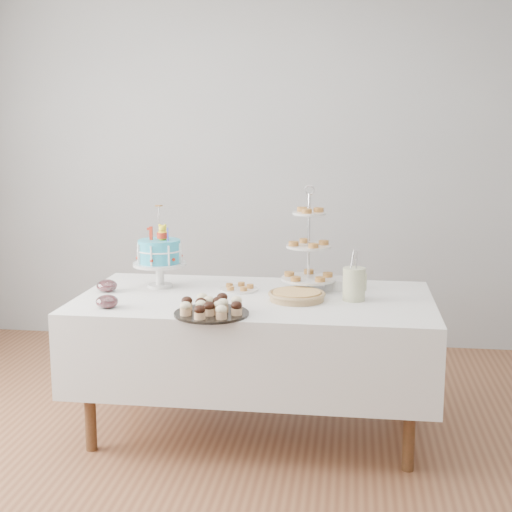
# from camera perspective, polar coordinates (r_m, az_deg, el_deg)

# --- Properties ---
(floor) EXTENTS (5.00, 5.00, 0.00)m
(floor) POSITION_cam_1_polar(r_m,az_deg,el_deg) (3.87, -0.73, -15.50)
(floor) COLOR brown
(floor) RESTS_ON ground
(walls) EXTENTS (5.04, 4.04, 2.70)m
(walls) POSITION_cam_1_polar(r_m,az_deg,el_deg) (3.49, -0.78, 4.84)
(walls) COLOR #96999B
(walls) RESTS_ON floor
(table) EXTENTS (1.92, 1.02, 0.77)m
(table) POSITION_cam_1_polar(r_m,az_deg,el_deg) (3.94, -0.09, -6.49)
(table) COLOR silver
(table) RESTS_ON floor
(birthday_cake) EXTENTS (0.31, 0.31, 0.47)m
(birthday_cake) POSITION_cam_1_polar(r_m,az_deg,el_deg) (4.12, -7.71, -0.74)
(birthday_cake) COLOR silver
(birthday_cake) RESTS_ON table
(cupcake_tray) EXTENTS (0.37, 0.37, 0.08)m
(cupcake_tray) POSITION_cam_1_polar(r_m,az_deg,el_deg) (3.52, -3.59, -4.06)
(cupcake_tray) COLOR black
(cupcake_tray) RESTS_ON table
(pie) EXTENTS (0.31, 0.31, 0.05)m
(pie) POSITION_cam_1_polar(r_m,az_deg,el_deg) (3.81, 3.28, -3.15)
(pie) COLOR tan
(pie) RESTS_ON table
(tiered_stand) EXTENTS (0.31, 0.31, 0.60)m
(tiered_stand) POSITION_cam_1_polar(r_m,az_deg,el_deg) (4.00, 4.24, 0.73)
(tiered_stand) COLOR silver
(tiered_stand) RESTS_ON table
(plate_stack) EXTENTS (0.16, 0.16, 0.06)m
(plate_stack) POSITION_cam_1_polar(r_m,az_deg,el_deg) (4.09, 6.63, -2.21)
(plate_stack) COLOR silver
(plate_stack) RESTS_ON table
(pastry_plate) EXTENTS (0.22, 0.22, 0.03)m
(pastry_plate) POSITION_cam_1_polar(r_m,az_deg,el_deg) (4.03, -1.37, -2.56)
(pastry_plate) COLOR silver
(pastry_plate) RESTS_ON table
(jam_bowl_a) EXTENTS (0.11, 0.11, 0.07)m
(jam_bowl_a) POSITION_cam_1_polar(r_m,az_deg,el_deg) (3.72, -11.83, -3.60)
(jam_bowl_a) COLOR silver
(jam_bowl_a) RESTS_ON table
(jam_bowl_b) EXTENTS (0.12, 0.12, 0.07)m
(jam_bowl_b) POSITION_cam_1_polar(r_m,az_deg,el_deg) (4.08, -11.84, -2.36)
(jam_bowl_b) COLOR silver
(jam_bowl_b) RESTS_ON table
(utensil_pitcher) EXTENTS (0.13, 0.12, 0.27)m
(utensil_pitcher) POSITION_cam_1_polar(r_m,az_deg,el_deg) (3.82, 7.85, -2.13)
(utensil_pitcher) COLOR beige
(utensil_pitcher) RESTS_ON table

